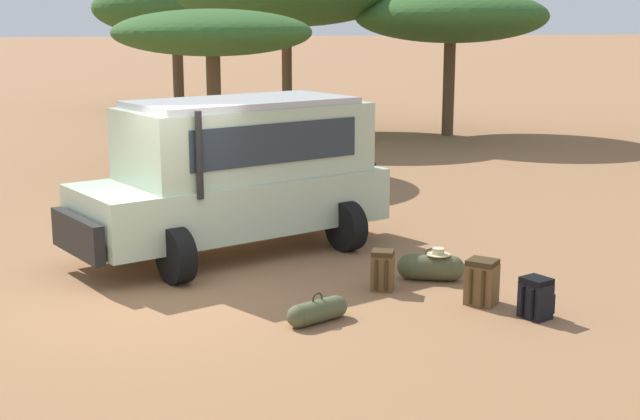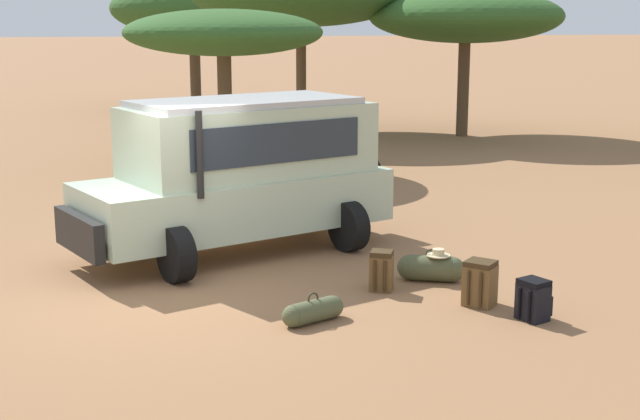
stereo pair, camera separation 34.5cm
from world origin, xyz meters
The scene contains 10 objects.
ground_plane centered at (0.00, 0.00, 0.00)m, with size 320.00×320.00×0.00m, color #936642.
safari_vehicle centered at (1.26, 2.05, 1.29)m, with size 5.37×3.85×2.44m.
backpack_beside_front_wheel centered at (4.03, -1.30, 0.30)m, with size 0.51×0.51×0.61m.
backpack_cluster_center centered at (4.48, -1.96, 0.25)m, with size 0.45×0.44×0.52m.
backpack_near_rear_wheel centered at (2.93, -0.42, 0.27)m, with size 0.39×0.43×0.56m.
duffel_bag_low_black_case centered at (3.74, -0.12, 0.19)m, with size 0.92×0.58×0.47m.
duffel_bag_soft_canvas centered at (1.77, -1.55, 0.14)m, with size 0.82×0.55×0.39m.
acacia_tree_left_mid centered at (1.66, 9.83, 3.30)m, with size 4.76×4.73×3.88m.
acacia_tree_centre_back centered at (1.71, 25.42, 4.00)m, with size 6.68×6.39×5.16m.
acacia_tree_far_right centered at (9.51, 14.88, 3.69)m, with size 5.98×5.92×4.52m.
Camera 1 is at (-0.42, -11.77, 3.70)m, focal length 50.00 mm.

